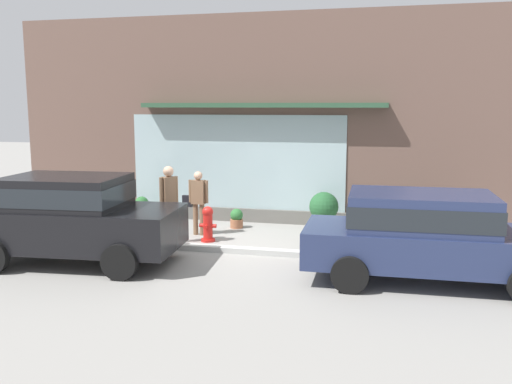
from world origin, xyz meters
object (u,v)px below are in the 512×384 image
parked_car_black (73,215)px  fire_hydrant (208,224)px  parked_car_navy (427,232)px  potted_plant_near_hydrant (142,208)px  potted_plant_corner_tall (423,219)px  potted_plant_by_entrance (375,221)px  potted_plant_window_right (237,219)px  potted_plant_trailing_edge (324,210)px  pedestrian_with_handbag (198,198)px  pedestrian_passerby (169,198)px

parked_car_black → fire_hydrant: bearing=43.9°
parked_car_navy → potted_plant_near_hydrant: parked_car_navy is taller
potted_plant_corner_tall → parked_car_navy: bearing=-92.3°
potted_plant_near_hydrant → potted_plant_by_entrance: (6.23, -0.22, -0.02)m
potted_plant_near_hydrant → potted_plant_window_right: (2.76, -0.28, -0.11)m
potted_plant_trailing_edge → potted_plant_by_entrance: bearing=4.1°
potted_plant_trailing_edge → potted_plant_corner_tall: potted_plant_trailing_edge is taller
potted_plant_window_right → potted_plant_by_entrance: bearing=1.0°
pedestrian_with_handbag → potted_plant_window_right: 1.35m
potted_plant_near_hydrant → potted_plant_window_right: bearing=-5.9°
potted_plant_window_right → potted_plant_near_hydrant: bearing=174.1°
potted_plant_corner_tall → potted_plant_window_right: (-4.57, 0.03, -0.22)m
fire_hydrant → potted_plant_near_hydrant: 3.08m
parked_car_navy → parked_car_black: parked_car_black is taller
parked_car_black → potted_plant_corner_tall: bearing=24.4°
parked_car_navy → potted_plant_near_hydrant: bearing=151.3°
parked_car_navy → potted_plant_window_right: (-4.44, 3.46, -0.66)m
pedestrian_with_handbag → pedestrian_passerby: 1.02m
potted_plant_trailing_edge → fire_hydrant: bearing=-149.1°
potted_plant_near_hydrant → potted_plant_corner_tall: bearing=-2.4°
pedestrian_with_handbag → potted_plant_near_hydrant: pedestrian_with_handbag is taller
pedestrian_passerby → parked_car_black: 2.30m
potted_plant_near_hydrant → potted_plant_by_entrance: 6.23m
pedestrian_passerby → potted_plant_by_entrance: bearing=-22.6°
pedestrian_with_handbag → potted_plant_window_right: (0.71, 0.94, -0.65)m
pedestrian_with_handbag → parked_car_navy: size_ratio=0.34×
potted_plant_trailing_edge → parked_car_navy: bearing=-57.3°
parked_car_black → potted_plant_window_right: (2.30, 3.82, -0.74)m
parked_car_black → potted_plant_trailing_edge: bearing=35.4°
parked_car_black → potted_plant_by_entrance: parked_car_black is taller
pedestrian_passerby → potted_plant_near_hydrant: size_ratio=2.66×
parked_car_black → potted_plant_by_entrance: size_ratio=6.87×
parked_car_navy → potted_plant_trailing_edge: (-2.20, 3.43, -0.34)m
potted_plant_trailing_edge → potted_plant_window_right: size_ratio=2.04×
pedestrian_with_handbag → pedestrian_passerby: (-0.35, -0.95, 0.14)m
potted_plant_near_hydrant → potted_plant_window_right: 2.77m
fire_hydrant → pedestrian_passerby: size_ratio=0.46×
parked_car_navy → potted_plant_near_hydrant: 8.13m
pedestrian_with_handbag → potted_plant_near_hydrant: (-2.05, 1.23, -0.54)m
pedestrian_with_handbag → parked_car_black: bearing=64.8°
pedestrian_passerby → potted_plant_corner_tall: bearing=-27.6°
parked_car_navy → pedestrian_with_handbag: bearing=152.8°
fire_hydrant → potted_plant_by_entrance: fire_hydrant is taller
fire_hydrant → potted_plant_by_entrance: bearing=23.0°
fire_hydrant → parked_car_navy: parked_car_navy is taller
pedestrian_passerby → fire_hydrant: bearing=-20.8°
pedestrian_with_handbag → potted_plant_window_right: pedestrian_with_handbag is taller
pedestrian_passerby → potted_plant_by_entrance: size_ratio=2.91×
potted_plant_near_hydrant → potted_plant_corner_tall: size_ratio=0.80×
fire_hydrant → potted_plant_by_entrance: 4.06m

